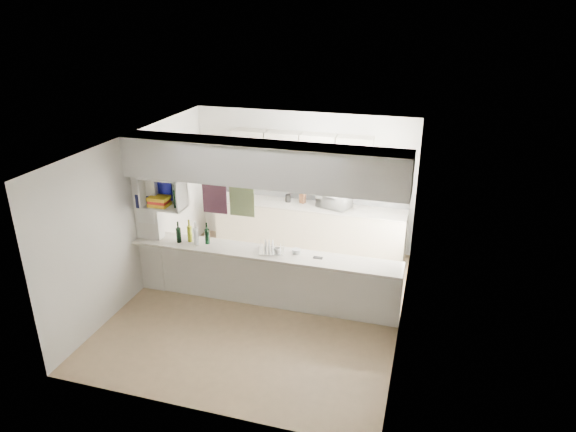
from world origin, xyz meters
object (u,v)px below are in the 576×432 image
at_px(microwave, 334,199).
at_px(dish_rack, 271,247).
at_px(bowl, 337,189).
at_px(wine_bottles, 193,235).

distance_m(microwave, dish_rack, 2.18).
bearing_deg(bowl, dish_rack, -105.33).
height_order(bowl, wine_bottles, bowl).
relative_size(bowl, wine_bottles, 0.47).
bearing_deg(microwave, dish_rack, 93.81).
bearing_deg(microwave, bowl, -145.88).
xyz_separation_m(dish_rack, wine_bottles, (-1.27, -0.04, 0.06)).
height_order(bowl, dish_rack, bowl).
height_order(microwave, wine_bottles, wine_bottles).
height_order(microwave, dish_rack, microwave).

